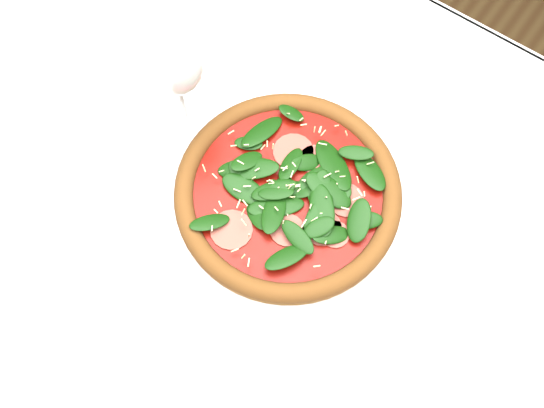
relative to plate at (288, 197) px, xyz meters
The scene contains 5 objects.
ground 0.76m from the plate, 29.84° to the right, with size 6.00×6.00×0.00m, color brown.
dining_table 0.11m from the plate, 29.84° to the right, with size 1.21×0.81×0.75m.
plate is the anchor object (origin of this frame).
pizza 0.02m from the plate, ahead, with size 0.34×0.34×0.04m.
wine_glass 0.22m from the plate, behind, with size 0.08×0.08×0.20m.
Camera 1 is at (0.15, -0.25, 1.46)m, focal length 40.00 mm.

